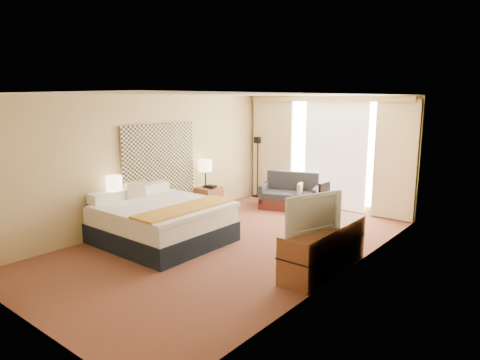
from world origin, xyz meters
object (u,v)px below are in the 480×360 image
Objects in this scene: floor_lamp at (257,155)px; television at (310,212)px; nightstand_right at (209,199)px; nightstand_left at (116,223)px; loveseat at (290,197)px; lamp_left at (114,183)px; bed at (161,222)px; desk_chair at (318,210)px; media_dresser at (324,248)px; lamp_right at (205,166)px.

floor_lamp is 5.18m from television.
nightstand_left is at bearing -90.00° from nightstand_right.
lamp_left is at bearing -129.00° from loveseat.
television reaches higher than bed.
nightstand_left is 0.35× the size of floor_lamp.
bed reaches higher than desk_chair.
nightstand_right is at bearing -177.47° from desk_chair.
loveseat is at bearing 81.35° from bed.
floor_lamp is 1.62× the size of television.
bed reaches higher than nightstand_left.
media_dresser reaches higher than nightstand_right.
bed is at bearing -68.93° from nightstand_right.
lamp_right is at bearing -153.41° from loveseat.
nightstand_right is at bearing 89.58° from lamp_left.
floor_lamp is 3.29m from desk_chair.
bed reaches higher than nightstand_right.
media_dresser is 2.96× the size of lamp_left.
nightstand_right is 0.90× the size of lamp_left.
floor_lamp is at bearing 101.47° from bed.
television is at bearing 5.46° from bed.
media_dresser is 1.15× the size of floor_lamp.
floor_lamp is at bearing 89.78° from nightstand_right.
nightstand_left is 0.75m from lamp_left.
loveseat is (1.34, 3.87, -0.00)m from nightstand_left.
bed is at bearing -167.33° from media_dresser.
lamp_left is 2.41m from lamp_right.
nightstand_left is 0.90× the size of lamp_left.
lamp_left is at bearing -89.67° from lamp_right.
nightstand_right is 1.91m from loveseat.
desk_chair is 1.03× the size of television.
desk_chair is 2.83m from lamp_right.
media_dresser is at bearing -21.40° from nightstand_right.
nightstand_right is at bearing -90.22° from floor_lamp.
loveseat reaches higher than nightstand_left.
lamp_right is at bearing -91.18° from floor_lamp.
nightstand_right is 2.03m from floor_lamp.
floor_lamp reaches higher than television.
loveseat is at bearing 46.15° from lamp_right.
bed is at bearing 115.69° from television.
nightstand_left is at bearing -164.16° from media_dresser.
loveseat is at bearing 70.93° from nightstand_left.
nightstand_right is 0.37× the size of loveseat.
media_dresser is at bearing 12.71° from television.
television is at bearing 9.94° from lamp_left.
bed is at bearing 24.17° from lamp_left.
nightstand_left is 0.26× the size of bed.
desk_chair is (-0.97, 1.57, 0.09)m from media_dresser.
television reaches higher than nightstand_left.
loveseat is 1.87m from desk_chair.
bed is (-2.89, -0.65, 0.02)m from media_dresser.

